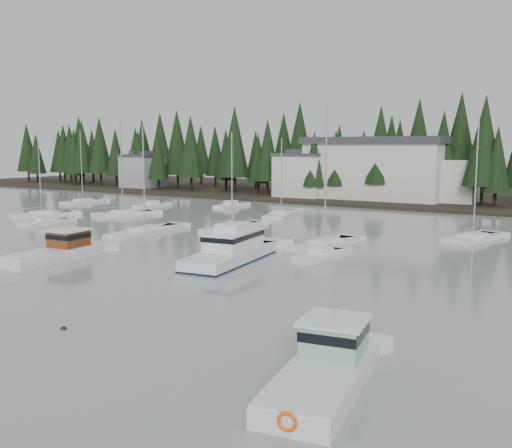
# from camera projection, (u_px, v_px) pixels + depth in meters

# --- Properties ---
(far_shore_land) EXTENTS (240.00, 54.00, 1.00)m
(far_shore_land) POSITION_uv_depth(u_px,v_px,m) (426.00, 197.00, 111.51)
(far_shore_land) COLOR black
(far_shore_land) RESTS_ON ground
(conifer_treeline) EXTENTS (200.00, 22.00, 20.00)m
(conifer_treeline) POSITION_uv_depth(u_px,v_px,m) (409.00, 201.00, 102.30)
(conifer_treeline) COLOR black
(conifer_treeline) RESTS_ON ground
(house_west) EXTENTS (9.54, 7.42, 8.75)m
(house_west) POSITION_uv_depth(u_px,v_px,m) (302.00, 174.00, 105.35)
(house_west) COLOR silver
(house_west) RESTS_ON ground
(house_far_west) EXTENTS (8.48, 7.42, 8.25)m
(house_far_west) POSITION_uv_depth(u_px,v_px,m) (142.00, 170.00, 129.32)
(house_far_west) COLOR #999EA0
(house_far_west) RESTS_ON ground
(harbor_inn) EXTENTS (29.50, 11.50, 10.90)m
(harbor_inn) POSITION_uv_depth(u_px,v_px,m) (387.00, 169.00, 100.03)
(harbor_inn) COLOR silver
(harbor_inn) RESTS_ON ground
(lobster_boat_brown) EXTENTS (5.35, 9.65, 4.65)m
(lobster_boat_brown) POSITION_uv_depth(u_px,v_px,m) (56.00, 253.00, 49.55)
(lobster_boat_brown) COLOR white
(lobster_boat_brown) RESTS_ON ground
(cabin_cruiser_center) EXTENTS (5.10, 12.00, 5.00)m
(cabin_cruiser_center) POSITION_uv_depth(u_px,v_px,m) (232.00, 253.00, 48.50)
(cabin_cruiser_center) COLOR white
(cabin_cruiser_center) RESTS_ON ground
(lobster_boat_teal) EXTENTS (4.34, 8.86, 4.72)m
(lobster_boat_teal) POSITION_uv_depth(u_px,v_px,m) (326.00, 372.00, 23.27)
(lobster_boat_teal) COLOR white
(lobster_boat_teal) RESTS_ON ground
(sailboat_1) EXTENTS (4.82, 8.51, 13.51)m
(sailboat_1) POSITION_uv_depth(u_px,v_px,m) (473.00, 240.00, 59.38)
(sailboat_1) COLOR white
(sailboat_1) RESTS_ON ground
(sailboat_2) EXTENTS (5.59, 8.70, 12.45)m
(sailboat_2) POSITION_uv_depth(u_px,v_px,m) (42.00, 216.00, 79.89)
(sailboat_2) COLOR white
(sailboat_2) RESTS_ON ground
(sailboat_3) EXTENTS (5.40, 10.26, 11.45)m
(sailboat_3) POSITION_uv_depth(u_px,v_px,m) (281.00, 216.00, 80.19)
(sailboat_3) COLOR white
(sailboat_3) RESTS_ON ground
(sailboat_6) EXTENTS (2.79, 8.15, 12.98)m
(sailboat_6) POSITION_uv_depth(u_px,v_px,m) (83.00, 203.00, 98.63)
(sailboat_6) COLOR white
(sailboat_6) RESTS_ON ground
(sailboat_7) EXTENTS (6.09, 8.90, 14.90)m
(sailboat_7) POSITION_uv_depth(u_px,v_px,m) (123.00, 215.00, 80.91)
(sailboat_7) COLOR white
(sailboat_7) RESTS_ON ground
(sailboat_8) EXTENTS (3.73, 9.51, 14.15)m
(sailboat_8) POSITION_uv_depth(u_px,v_px,m) (325.00, 246.00, 55.75)
(sailboat_8) COLOR white
(sailboat_8) RESTS_ON ground
(sailboat_9) EXTENTS (3.00, 9.59, 11.88)m
(sailboat_9) POSITION_uv_depth(u_px,v_px,m) (232.00, 229.00, 67.14)
(sailboat_9) COLOR white
(sailboat_9) RESTS_ON ground
(sailboat_10) EXTENTS (3.19, 10.95, 12.69)m
(sailboat_10) POSITION_uv_depth(u_px,v_px,m) (145.00, 233.00, 64.18)
(sailboat_10) COLOR white
(sailboat_10) RESTS_ON ground
(runabout_0) EXTENTS (2.44, 6.73, 1.42)m
(runabout_0) POSITION_uv_depth(u_px,v_px,m) (45.00, 223.00, 71.46)
(runabout_0) COLOR white
(runabout_0) RESTS_ON ground
(runabout_1) EXTENTS (2.82, 6.51, 1.42)m
(runabout_1) POSITION_uv_depth(u_px,v_px,m) (321.00, 257.00, 49.81)
(runabout_1) COLOR white
(runabout_1) RESTS_ON ground
(runabout_3) EXTENTS (2.25, 6.95, 1.42)m
(runabout_3) POSITION_uv_depth(u_px,v_px,m) (231.00, 206.00, 92.40)
(runabout_3) COLOR white
(runabout_3) RESTS_ON ground
(runabout_4) EXTENTS (2.54, 6.97, 1.42)m
(runabout_4) POSITION_uv_depth(u_px,v_px,m) (152.00, 206.00, 92.06)
(runabout_4) COLOR white
(runabout_4) RESTS_ON ground
(mooring_buoy_dark) EXTENTS (0.33, 0.33, 0.33)m
(mooring_buoy_dark) POSITION_uv_depth(u_px,v_px,m) (64.00, 329.00, 30.48)
(mooring_buoy_dark) COLOR black
(mooring_buoy_dark) RESTS_ON ground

